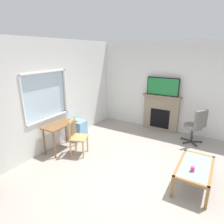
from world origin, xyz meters
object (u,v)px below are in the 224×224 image
(fireplace, at_px, (161,113))
(wooden_chair, at_px, (77,137))
(tv, at_px, (163,87))
(sippy_cup, at_px, (193,169))
(plastic_drawer_unit, at_px, (79,130))
(coffee_table, at_px, (195,168))
(office_chair, at_px, (196,125))
(desk_under_window, at_px, (60,129))

(fireplace, bearing_deg, wooden_chair, 153.67)
(tv, relative_size, sippy_cup, 11.00)
(plastic_drawer_unit, relative_size, sippy_cup, 6.08)
(fireplace, bearing_deg, coffee_table, -149.62)
(office_chair, xyz_separation_m, sippy_cup, (-2.10, -0.26, -0.08))
(wooden_chair, relative_size, office_chair, 0.90)
(desk_under_window, bearing_deg, tv, -34.36)
(wooden_chair, distance_m, office_chair, 3.19)
(plastic_drawer_unit, relative_size, fireplace, 0.45)
(tv, height_order, sippy_cup, tv)
(tv, xyz_separation_m, sippy_cup, (-2.58, -1.38, -0.95))
(sippy_cup, bearing_deg, fireplace, 27.94)
(coffee_table, bearing_deg, plastic_drawer_unit, 81.14)
(wooden_chair, bearing_deg, coffee_table, -85.66)
(desk_under_window, bearing_deg, fireplace, -34.18)
(desk_under_window, relative_size, sippy_cup, 9.55)
(coffee_table, bearing_deg, fireplace, 30.38)
(desk_under_window, height_order, plastic_drawer_unit, desk_under_window)
(plastic_drawer_unit, bearing_deg, desk_under_window, -176.27)
(sippy_cup, bearing_deg, wooden_chair, 89.83)
(desk_under_window, xyz_separation_m, wooden_chair, (0.06, -0.52, -0.12))
(office_chair, height_order, coffee_table, office_chair)
(tv, height_order, office_chair, tv)
(coffee_table, xyz_separation_m, sippy_cup, (-0.21, 0.02, 0.10))
(office_chair, xyz_separation_m, coffee_table, (-1.89, -0.28, -0.18))
(desk_under_window, xyz_separation_m, office_chair, (2.15, -2.92, -0.03))
(wooden_chair, xyz_separation_m, tv, (2.57, -1.28, 0.96))
(office_chair, bearing_deg, coffee_table, -171.62)
(desk_under_window, relative_size, wooden_chair, 0.95)
(desk_under_window, relative_size, coffee_table, 0.79)
(desk_under_window, xyz_separation_m, sippy_cup, (0.05, -3.18, -0.11))
(coffee_table, bearing_deg, sippy_cup, 174.18)
(office_chair, bearing_deg, fireplace, 65.90)
(desk_under_window, height_order, coffee_table, desk_under_window)
(fireplace, height_order, coffee_table, fireplace)
(desk_under_window, xyz_separation_m, tv, (2.63, -1.80, 0.84))
(wooden_chair, bearing_deg, desk_under_window, 96.32)
(tv, bearing_deg, coffee_table, -149.42)
(plastic_drawer_unit, bearing_deg, office_chair, -65.09)
(wooden_chair, relative_size, sippy_cup, 10.00)
(desk_under_window, height_order, sippy_cup, desk_under_window)
(fireplace, relative_size, tv, 1.22)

